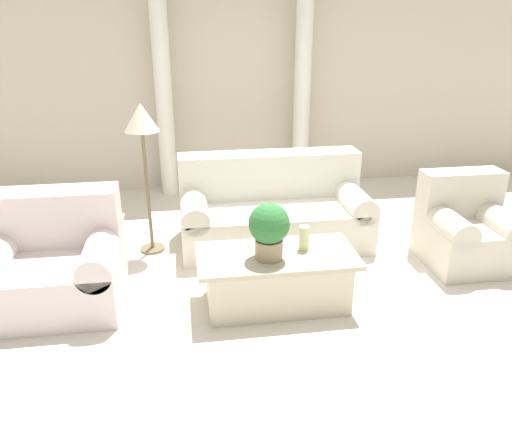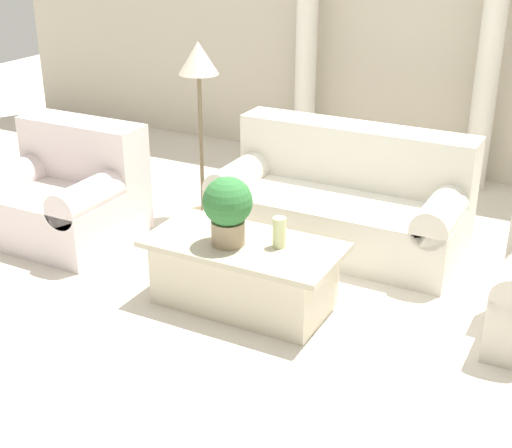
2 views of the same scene
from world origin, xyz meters
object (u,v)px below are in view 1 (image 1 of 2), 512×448
object	(u,v)px
sofa_long	(273,209)
armchair	(466,228)
loveseat	(53,261)
coffee_table	(276,278)
floor_lamp	(142,129)
potted_plant	(269,228)

from	to	relation	value
sofa_long	armchair	distance (m)	1.95
loveseat	coffee_table	xyz separation A→B (m)	(1.86, -0.36, -0.13)
sofa_long	floor_lamp	xyz separation A→B (m)	(-1.29, -0.07, 0.92)
coffee_table	potted_plant	world-z (taller)	potted_plant
sofa_long	potted_plant	distance (m)	1.44
sofa_long	loveseat	world-z (taller)	same
floor_lamp	loveseat	bearing A→B (deg)	-131.63
armchair	coffee_table	bearing A→B (deg)	-165.90
coffee_table	floor_lamp	bearing A→B (deg)	131.58
sofa_long	loveseat	bearing A→B (deg)	-155.63
potted_plant	floor_lamp	world-z (taller)	floor_lamp
loveseat	armchair	distance (m)	3.86
sofa_long	coffee_table	distance (m)	1.32
floor_lamp	armchair	world-z (taller)	floor_lamp
sofa_long	loveseat	xyz separation A→B (m)	(-2.07, -0.94, 0.01)
sofa_long	potted_plant	xyz separation A→B (m)	(-0.28, -1.36, 0.37)
loveseat	coffee_table	bearing A→B (deg)	-10.85
loveseat	floor_lamp	xyz separation A→B (m)	(0.77, 0.87, 0.91)
potted_plant	floor_lamp	xyz separation A→B (m)	(-1.01, 1.29, 0.54)
sofa_long	potted_plant	bearing A→B (deg)	-101.83
floor_lamp	sofa_long	bearing A→B (deg)	2.95
coffee_table	potted_plant	xyz separation A→B (m)	(-0.08, -0.07, 0.49)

